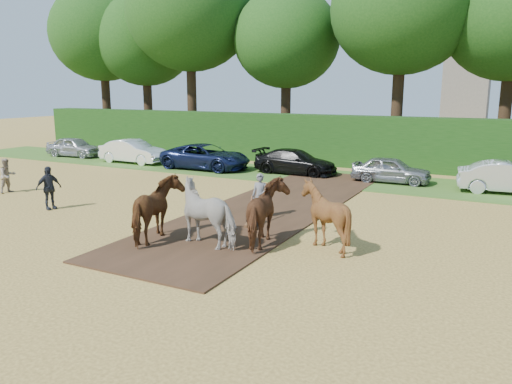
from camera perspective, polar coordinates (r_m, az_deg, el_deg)
The scene contains 10 objects.
ground at distance 14.90m, azimuth -14.95°, elevation -6.57°, with size 120.00×120.00×0.00m, color gold.
earth_strip at distance 19.72m, azimuth 2.15°, elevation -1.60°, with size 4.50×17.00×0.05m, color #472D1C.
grass_verge at distance 26.60m, azimuth 5.69°, elevation 1.83°, with size 50.00×5.00×0.03m, color #38601E.
hedgerow at distance 30.59m, azimuth 8.90°, elevation 5.86°, with size 46.00×1.60×3.00m, color #14380F.
spectator_near at distance 24.82m, azimuth -26.53°, elevation 1.68°, with size 0.74×0.58×1.53m, color #BCA994.
spectator_far at distance 20.70m, azimuth -22.61°, elevation 0.43°, with size 0.98×0.41×1.68m, color #21252D.
plough_team at distance 14.83m, azimuth -1.79°, elevation -2.35°, with size 6.52×5.40×1.95m.
parked_cars at distance 26.44m, azimuth 5.55°, elevation 3.28°, with size 36.72×3.14×1.46m.
treeline at distance 34.28m, azimuth 8.30°, elevation 19.02°, with size 48.70×10.60×14.21m.
church at distance 66.23m, azimuth 23.58°, elevation 18.80°, with size 5.20×5.20×27.00m.
Camera 1 is at (9.68, -10.35, 4.59)m, focal length 35.00 mm.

